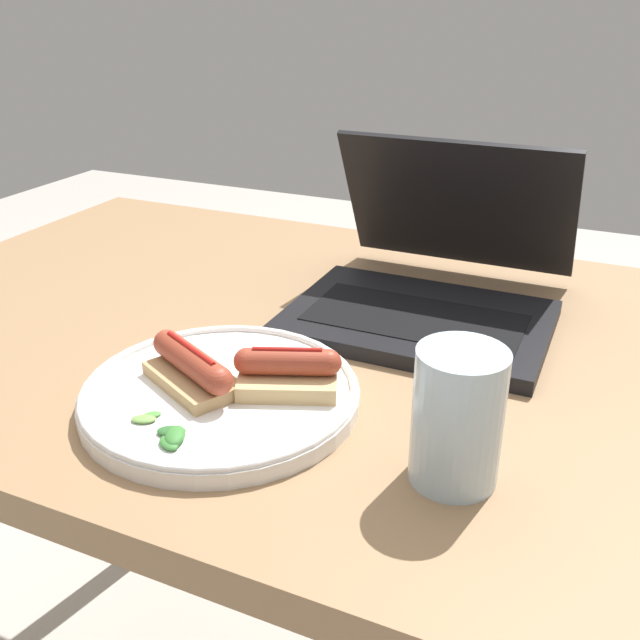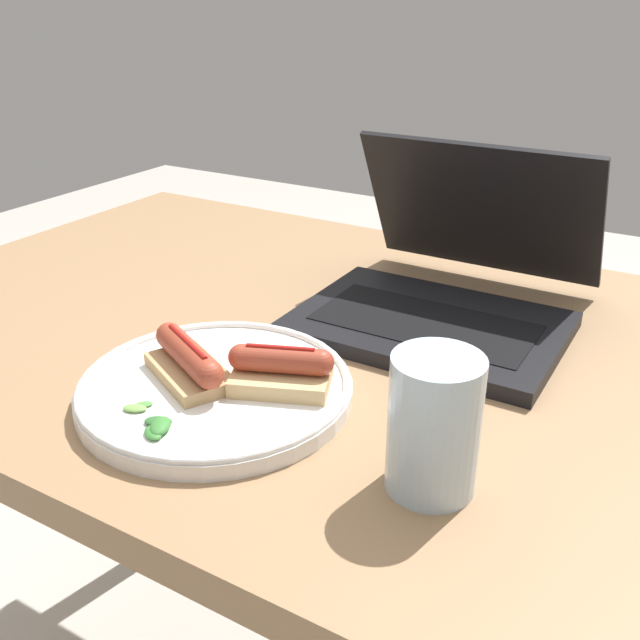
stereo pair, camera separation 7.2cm
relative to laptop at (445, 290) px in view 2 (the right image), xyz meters
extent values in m
cube|color=#93704C|center=(-0.11, -0.10, -0.06)|extent=(1.17, 0.75, 0.04)
cylinder|color=#93704C|center=(-0.62, 0.20, -0.43)|extent=(0.05, 0.05, 0.71)
cube|color=black|center=(0.00, -0.04, -0.03)|extent=(0.30, 0.22, 0.02)
cube|color=black|center=(0.00, -0.06, -0.02)|extent=(0.25, 0.12, 0.00)
cube|color=black|center=(0.00, 0.11, 0.07)|extent=(0.30, 0.10, 0.19)
cube|color=#192347|center=(0.00, 0.11, 0.07)|extent=(0.27, 0.09, 0.16)
cylinder|color=white|center=(-0.12, -0.29, -0.03)|extent=(0.27, 0.27, 0.02)
torus|color=white|center=(-0.12, -0.29, -0.02)|extent=(0.27, 0.27, 0.01)
cube|color=tan|center=(-0.06, -0.26, -0.01)|extent=(0.11, 0.09, 0.02)
cylinder|color=#9E3D28|center=(-0.06, -0.26, 0.01)|extent=(0.08, 0.05, 0.03)
sphere|color=#9E3D28|center=(-0.03, -0.24, 0.01)|extent=(0.03, 0.03, 0.03)
sphere|color=#9E3D28|center=(-0.10, -0.27, 0.01)|extent=(0.03, 0.03, 0.03)
cylinder|color=red|center=(-0.06, -0.26, 0.02)|extent=(0.06, 0.03, 0.01)
cube|color=tan|center=(-0.15, -0.29, -0.02)|extent=(0.12, 0.10, 0.01)
cylinder|color=#9E3D28|center=(-0.15, -0.29, 0.00)|extent=(0.10, 0.07, 0.03)
sphere|color=#9E3D28|center=(-0.20, -0.27, 0.00)|extent=(0.03, 0.03, 0.03)
sphere|color=#9E3D28|center=(-0.11, -0.31, 0.00)|extent=(0.03, 0.03, 0.03)
cylinder|color=red|center=(-0.15, -0.29, 0.02)|extent=(0.08, 0.04, 0.01)
ellipsoid|color=#387A33|center=(-0.12, -0.38, -0.02)|extent=(0.03, 0.03, 0.01)
ellipsoid|color=#2D662D|center=(-0.12, -0.37, -0.02)|extent=(0.03, 0.02, 0.01)
ellipsoid|color=#387A33|center=(-0.11, -0.39, -0.02)|extent=(0.03, 0.02, 0.01)
ellipsoid|color=#709E4C|center=(-0.16, -0.36, -0.02)|extent=(0.03, 0.02, 0.00)
ellipsoid|color=#4C8E3D|center=(-0.15, -0.35, -0.02)|extent=(0.02, 0.02, 0.00)
cylinder|color=silver|center=(0.11, -0.31, 0.02)|extent=(0.07, 0.07, 0.12)
camera|label=1|loc=(0.21, -0.79, 0.33)|focal=40.00mm
camera|label=2|loc=(0.27, -0.76, 0.33)|focal=40.00mm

